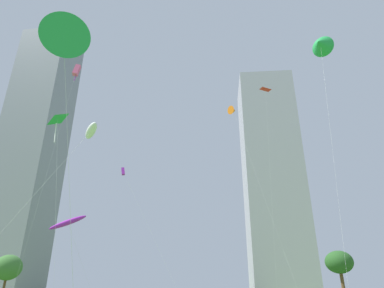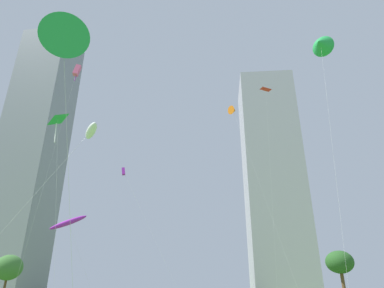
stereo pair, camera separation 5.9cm
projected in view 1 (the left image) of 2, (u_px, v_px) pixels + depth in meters
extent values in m
cylinder|color=silver|center=(22.00, 209.00, 22.69)|extent=(6.97, 3.59, 13.93)
ellipsoid|color=white|center=(91.00, 131.00, 27.56)|extent=(1.56, 2.44, 1.12)
cylinder|color=silver|center=(271.00, 186.00, 48.23)|extent=(0.62, 1.99, 31.57)
pyramid|color=red|center=(266.00, 89.00, 53.79)|extent=(2.08, 2.09, 0.70)
cylinder|color=silver|center=(69.00, 184.00, 15.45)|extent=(1.53, 4.21, 12.69)
cone|color=green|center=(64.00, 42.00, 16.03)|extent=(2.77, 2.62, 2.55)
cylinder|color=silver|center=(332.00, 147.00, 32.50)|extent=(4.61, 4.31, 29.31)
cone|color=green|center=(320.00, 44.00, 40.68)|extent=(3.48, 3.50, 2.94)
cylinder|color=silver|center=(82.00, 264.00, 42.46)|extent=(4.96, 0.26, 10.32)
ellipsoid|color=purple|center=(68.00, 222.00, 44.37)|extent=(4.70, 1.59, 2.61)
cylinder|color=silver|center=(46.00, 175.00, 45.67)|extent=(4.04, 2.81, 32.88)
cube|color=#E5598C|center=(77.00, 70.00, 51.33)|extent=(1.04, 0.96, 2.00)
cylinder|color=purple|center=(76.00, 76.00, 50.86)|extent=(0.31, 0.31, 1.70)
cylinder|color=silver|center=(262.00, 192.00, 44.32)|extent=(4.85, 6.75, 27.98)
cone|color=orange|center=(233.00, 110.00, 52.75)|extent=(1.72, 1.80, 1.54)
cylinder|color=silver|center=(56.00, 206.00, 27.38)|extent=(2.50, 1.07, 16.43)
pyramid|color=green|center=(58.00, 119.00, 31.05)|extent=(1.54, 1.34, 0.92)
cylinder|color=white|center=(55.00, 133.00, 30.48)|extent=(0.36, 0.47, 2.11)
cylinder|color=silver|center=(151.00, 232.00, 47.65)|extent=(9.60, 4.62, 19.36)
cube|color=purple|center=(123.00, 171.00, 53.08)|extent=(0.66, 0.68, 1.30)
ellipsoid|color=#3D7033|center=(8.00, 267.00, 49.57)|extent=(3.97, 3.97, 3.60)
ellipsoid|color=#285623|center=(339.00, 262.00, 48.80)|extent=(3.95, 3.95, 3.18)
cube|color=gray|center=(32.00, 150.00, 122.94)|extent=(22.33, 21.46, 99.62)
cube|color=#A8A8AD|center=(272.00, 178.00, 144.83)|extent=(27.87, 28.44, 94.20)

